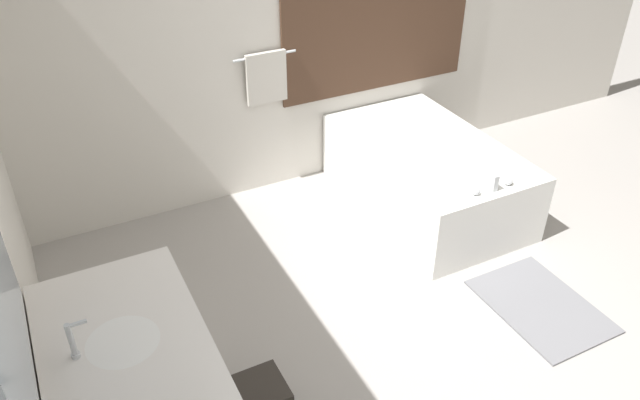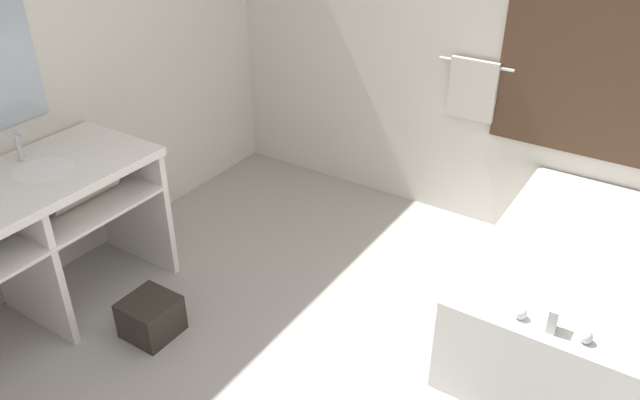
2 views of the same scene
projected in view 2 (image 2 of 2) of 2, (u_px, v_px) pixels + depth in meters
name	position (u px, v px, depth m)	size (l,w,h in m)	color
wall_back_with_blinds	(535.00, 39.00, 3.78)	(7.40, 0.13, 2.70)	silver
vanity_counter	(18.00, 227.00, 3.26)	(0.68, 1.58, 0.89)	white
sink_faucet	(18.00, 147.00, 3.34)	(0.09, 0.04, 0.18)	silver
bathtub	(579.00, 287.00, 3.38)	(0.99, 1.64, 0.66)	white
waste_bin	(151.00, 317.00, 3.45)	(0.27, 0.27, 0.23)	#2D2823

